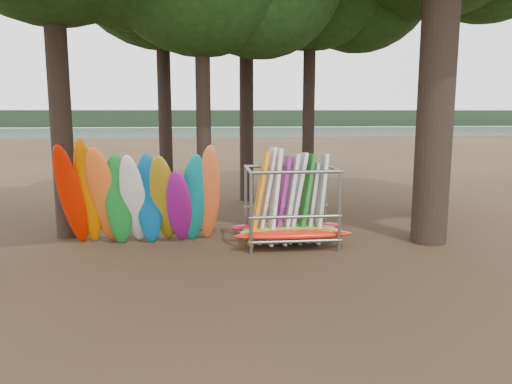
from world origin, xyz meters
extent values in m
plane|color=#47331E|center=(0.00, 0.00, 0.00)|extent=(120.00, 120.00, 0.00)
plane|color=gray|center=(0.00, 60.00, 0.00)|extent=(160.00, 160.00, 0.00)
cube|color=black|center=(0.00, 110.00, 2.00)|extent=(160.00, 4.00, 4.00)
cylinder|color=black|center=(-5.66, 2.54, 5.61)|extent=(0.60, 0.60, 11.22)
cylinder|color=black|center=(-3.01, 6.48, 5.48)|extent=(0.49, 0.49, 10.96)
cylinder|color=black|center=(0.15, 8.08, 6.46)|extent=(0.56, 0.56, 12.92)
cylinder|color=black|center=(2.30, 6.22, 5.50)|extent=(0.45, 0.45, 11.00)
cylinder|color=black|center=(-1.63, 3.02, 4.93)|extent=(0.45, 0.45, 9.86)
cylinder|color=black|center=(5.99, 4.29, 6.31)|extent=(0.55, 0.55, 12.63)
ellipsoid|color=red|center=(-5.15, 1.15, 1.43)|extent=(0.84, 1.66, 2.96)
ellipsoid|color=#E06B00|center=(-4.75, 1.27, 1.49)|extent=(0.59, 1.48, 3.07)
ellipsoid|color=orange|center=(-4.34, 1.28, 1.39)|extent=(0.89, 1.88, 2.93)
ellipsoid|color=#177C2A|center=(-3.94, 1.22, 1.29)|extent=(0.76, 1.07, 2.65)
ellipsoid|color=white|center=(-3.54, 1.19, 1.29)|extent=(0.73, 1.75, 2.70)
ellipsoid|color=#0A5896|center=(-3.14, 1.23, 1.29)|extent=(0.72, 0.96, 2.64)
ellipsoid|color=#AA8A17|center=(-2.74, 1.21, 1.28)|extent=(0.83, 2.01, 2.74)
ellipsoid|color=#8A147F|center=(-2.33, 1.16, 1.08)|extent=(0.75, 1.67, 2.32)
ellipsoid|color=#0B8484|center=(-1.93, 1.21, 1.29)|extent=(0.89, 1.58, 2.70)
ellipsoid|color=orange|center=(-1.53, 1.23, 1.40)|extent=(0.73, 1.76, 2.93)
ellipsoid|color=red|center=(0.68, 0.37, 0.42)|extent=(3.19, 0.55, 0.24)
ellipsoid|color=#AF9E17|center=(0.68, 0.73, 0.42)|extent=(2.83, 0.55, 0.24)
ellipsoid|color=#1C7F1D|center=(0.68, 1.03, 0.42)|extent=(2.63, 0.55, 0.24)
ellipsoid|color=red|center=(0.68, 1.34, 0.42)|extent=(3.22, 0.55, 0.24)
cube|color=orange|center=(-0.19, 0.95, 1.30)|extent=(0.57, 0.78, 2.60)
cube|color=silver|center=(0.03, 1.19, 1.35)|extent=(0.63, 0.83, 2.70)
cube|color=white|center=(0.24, 0.99, 1.33)|extent=(0.42, 0.81, 2.68)
cube|color=#98198C|center=(0.46, 1.17, 1.22)|extent=(0.53, 0.79, 2.45)
cube|color=silver|center=(0.68, 1.02, 1.25)|extent=(0.49, 0.78, 2.53)
cube|color=silver|center=(0.90, 1.17, 1.27)|extent=(0.57, 0.77, 2.55)
cube|color=#1B7A22|center=(1.12, 1.04, 1.25)|extent=(0.51, 0.78, 2.51)
cube|color=silver|center=(1.33, 1.20, 1.12)|extent=(0.40, 0.74, 2.26)
cube|color=silver|center=(1.55, 1.05, 1.25)|extent=(0.34, 0.77, 2.53)
camera|label=1|loc=(-1.73, -12.26, 3.64)|focal=35.00mm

